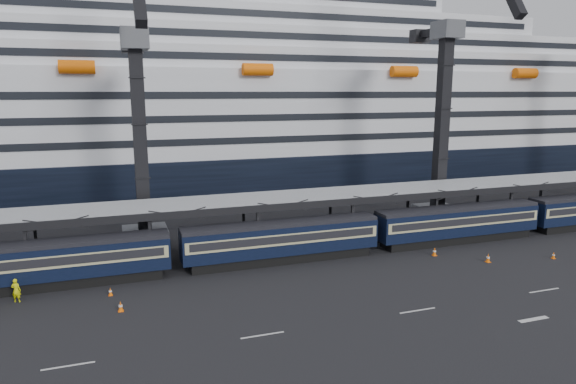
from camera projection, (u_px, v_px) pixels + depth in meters
name	position (u px, v px, depth m)	size (l,w,h in m)	color
ground	(411.00, 288.00, 42.45)	(260.00, 260.00, 0.00)	black
lane_markings	(538.00, 299.00, 40.20)	(111.00, 4.27, 0.02)	beige
train	(314.00, 236.00, 49.81)	(133.05, 3.00, 4.05)	black
canopy	(341.00, 194.00, 54.41)	(130.00, 6.25, 5.53)	gray
cruise_ship	(252.00, 114.00, 82.36)	(214.09, 28.84, 34.00)	black
crane_dark_near	(140.00, 133.00, 50.98)	(4.50, 17.75, 35.08)	#45484C
crane_dark_mid	(445.00, 114.00, 60.97)	(4.50, 18.24, 39.64)	#45484C
worker	(16.00, 290.00, 39.48)	(0.69, 0.45, 1.89)	#E4E80C
traffic_cone_b	(110.00, 291.00, 40.87)	(0.34, 0.34, 0.67)	#FF6508
traffic_cone_c	(121.00, 306.00, 37.92)	(0.41, 0.41, 0.81)	#FF6508
traffic_cone_d	(434.00, 251.00, 50.75)	(0.43, 0.43, 0.87)	#FF6508
traffic_cone_e	(488.00, 258.00, 48.82)	(0.44, 0.44, 0.87)	#FF6508
traffic_cone_f	(554.00, 255.00, 49.86)	(0.35, 0.35, 0.70)	#FF6508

